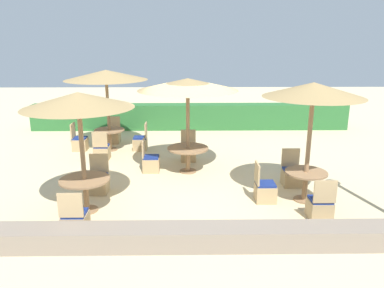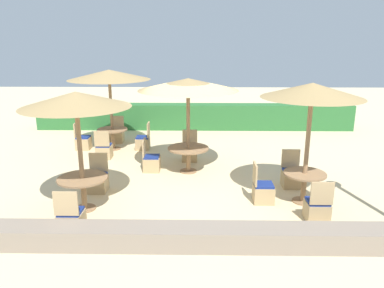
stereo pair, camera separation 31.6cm
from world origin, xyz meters
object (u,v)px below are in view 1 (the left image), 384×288
(patio_chair_front_left_south, at_px, (75,221))
(round_table_center, at_px, (188,152))
(patio_chair_back_left_east, at_px, (141,142))
(patio_chair_center_north, at_px, (188,152))
(patio_chair_front_right_west, at_px, (265,190))
(parasol_front_left, at_px, (78,101))
(patio_chair_center_west, at_px, (151,162))
(round_table_back_left, at_px, (110,134))
(patio_chair_front_left_north, at_px, (98,182))
(patio_chair_back_left_north, at_px, (113,136))
(parasol_center, at_px, (188,85))
(patio_chair_front_right_north, at_px, (291,176))
(parasol_back_left, at_px, (106,75))
(patio_chair_back_left_south, at_px, (102,151))
(round_table_front_left, at_px, (85,186))
(patio_chair_front_right_south, at_px, (320,207))
(round_table_front_right, at_px, (306,179))
(patio_chair_back_left_west, at_px, (80,143))
(parasol_front_right, at_px, (313,91))

(patio_chair_front_left_south, bearing_deg, round_table_center, 57.91)
(patio_chair_back_left_east, relative_size, patio_chair_center_north, 1.00)
(patio_chair_front_left_south, height_order, patio_chair_front_right_west, same)
(parasol_front_left, bearing_deg, patio_chair_center_west, 64.97)
(patio_chair_front_right_west, bearing_deg, patio_chair_back_left_east, -141.45)
(round_table_back_left, bearing_deg, round_table_center, -39.91)
(patio_chair_front_left_north, bearing_deg, round_table_back_left, -83.31)
(patio_chair_back_left_north, xyz_separation_m, patio_chair_front_right_west, (4.45, -5.13, 0.00))
(patio_chair_front_left_north, bearing_deg, parasol_center, -146.69)
(patio_chair_center_west, relative_size, patio_chair_front_right_north, 1.00)
(parasol_front_left, distance_m, patio_chair_center_north, 4.70)
(parasol_back_left, distance_m, round_table_center, 3.94)
(round_table_center, bearing_deg, patio_chair_center_west, 177.57)
(parasol_front_left, xyz_separation_m, patio_chair_back_left_south, (-0.45, 3.65, -2.17))
(round_table_front_left, relative_size, patio_chair_center_north, 1.16)
(patio_chair_center_west, xyz_separation_m, patio_chair_front_right_south, (3.80, -2.98, 0.00))
(round_table_front_right, bearing_deg, round_table_front_left, -174.50)
(parasol_front_left, bearing_deg, patio_chair_front_right_west, 6.47)
(patio_chair_back_left_west, relative_size, parasol_front_right, 0.34)
(patio_chair_center_north, relative_size, patio_chair_front_right_south, 1.00)
(round_table_front_left, xyz_separation_m, patio_chair_back_left_east, (0.64, 4.67, -0.33))
(patio_chair_center_west, relative_size, patio_chair_front_right_west, 1.00)
(round_table_front_left, bearing_deg, patio_chair_back_left_north, 94.62)
(parasol_center, bearing_deg, patio_chair_front_left_north, -146.69)
(patio_chair_back_left_east, height_order, patio_chair_back_left_south, same)
(patio_chair_front_right_north, bearing_deg, round_table_front_left, 16.12)
(patio_chair_back_left_east, relative_size, patio_chair_front_right_north, 1.00)
(parasol_back_left, xyz_separation_m, round_table_center, (2.63, -2.20, -1.93))
(patio_chair_front_right_north, bearing_deg, round_table_center, -21.77)
(patio_chair_center_west, distance_m, parasol_front_right, 4.87)
(parasol_back_left, distance_m, patio_chair_back_left_west, 2.47)
(patio_chair_back_left_west, xyz_separation_m, patio_chair_front_right_west, (5.42, -4.19, 0.00))
(round_table_center, height_order, patio_chair_front_right_north, patio_chair_front_right_north)
(patio_chair_front_left_north, bearing_deg, round_table_center, -146.69)
(parasol_center, xyz_separation_m, round_table_front_right, (2.71, -2.00, -1.92))
(round_table_back_left, bearing_deg, patio_chair_front_left_north, -83.31)
(patio_chair_front_left_north, distance_m, patio_chair_front_right_south, 5.16)
(patio_chair_back_left_west, xyz_separation_m, patio_chair_center_west, (2.59, -2.13, 0.00))
(patio_chair_front_left_south, bearing_deg, parasol_front_left, 92.70)
(round_table_center, distance_m, patio_chair_front_right_west, 2.70)
(patio_chair_back_left_east, height_order, patio_chair_center_west, same)
(parasol_front_left, height_order, patio_chair_center_north, parasol_front_left)
(round_table_back_left, bearing_deg, patio_chair_back_left_east, 0.23)
(round_table_front_left, height_order, round_table_front_right, round_table_front_left)
(round_table_front_right, bearing_deg, patio_chair_front_right_south, -87.93)
(round_table_front_right, bearing_deg, patio_chair_center_north, 131.66)
(patio_chair_front_left_south, distance_m, patio_chair_back_left_west, 5.85)
(parasol_front_left, relative_size, parasol_center, 0.96)
(patio_chair_center_north, bearing_deg, patio_chair_back_left_east, -36.03)
(round_table_back_left, xyz_separation_m, parasol_front_right, (5.34, -4.19, 2.02))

